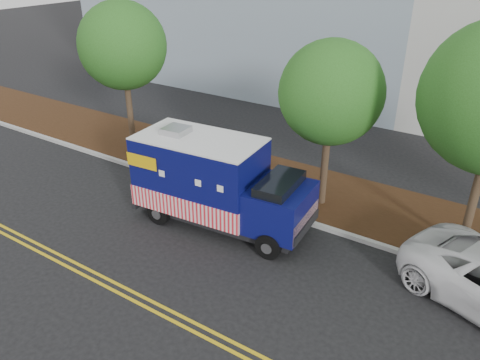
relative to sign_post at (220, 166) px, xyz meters
The scene contains 9 objects.
ground 2.50m from the sign_post, 44.92° to the right, with size 120.00×120.00×0.00m, color black.
curb 1.92m from the sign_post, ahead, with size 120.00×0.18×0.15m, color #9E9E99.
mulch_strip 2.74m from the sign_post, 51.44° to the left, with size 120.00×4.00×0.15m, color black.
centerline_near 6.31m from the sign_post, 75.48° to the right, with size 120.00×0.10×0.01m, color gold.
centerline_far 6.55m from the sign_post, 76.03° to the right, with size 120.00×0.10×0.01m, color gold.
tree_a 6.80m from the sign_post, 169.20° to the left, with size 3.67×3.67×6.68m.
tree_b 4.92m from the sign_post, 19.45° to the left, with size 3.49×3.49×6.02m.
sign_post is the anchor object (origin of this frame).
food_truck 2.02m from the sign_post, 60.35° to the right, with size 6.28×2.77×3.22m.
Camera 1 is at (7.74, -11.33, 8.69)m, focal length 35.00 mm.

